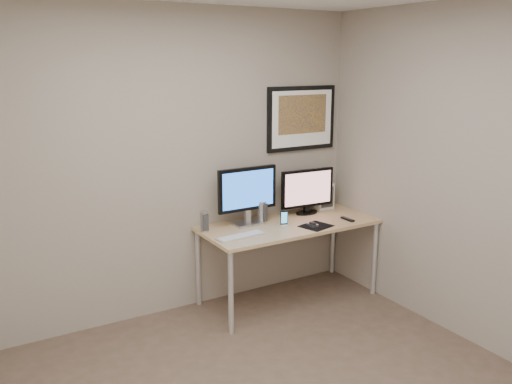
{
  "coord_description": "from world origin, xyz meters",
  "views": [
    {
      "loc": [
        -1.62,
        -2.5,
        2.15
      ],
      "look_at": [
        0.51,
        1.1,
        1.13
      ],
      "focal_mm": 38.0,
      "sensor_mm": 36.0,
      "label": 1
    }
  ],
  "objects_px": {
    "speaker_left": "(204,222)",
    "phone_dock": "(284,218)",
    "monitor_tv": "(307,190)",
    "speaker_right": "(262,212)",
    "desk": "(289,230)",
    "keyboard": "(241,236)",
    "fan_unit": "(324,196)",
    "framed_art": "(301,118)",
    "monitor_large": "(247,193)"
  },
  "relations": [
    {
      "from": "monitor_tv",
      "to": "desk",
      "type": "bearing_deg",
      "value": -147.69
    },
    {
      "from": "desk",
      "to": "framed_art",
      "type": "xyz_separation_m",
      "value": [
        0.35,
        0.33,
        0.96
      ]
    },
    {
      "from": "framed_art",
      "to": "speaker_left",
      "type": "xyz_separation_m",
      "value": [
        -1.11,
        -0.16,
        -0.81
      ]
    },
    {
      "from": "speaker_right",
      "to": "fan_unit",
      "type": "height_order",
      "value": "fan_unit"
    },
    {
      "from": "speaker_right",
      "to": "phone_dock",
      "type": "bearing_deg",
      "value": -84.11
    },
    {
      "from": "monitor_large",
      "to": "speaker_right",
      "type": "bearing_deg",
      "value": -4.28
    },
    {
      "from": "speaker_right",
      "to": "keyboard",
      "type": "height_order",
      "value": "speaker_right"
    },
    {
      "from": "speaker_left",
      "to": "speaker_right",
      "type": "relative_size",
      "value": 0.89
    },
    {
      "from": "speaker_left",
      "to": "phone_dock",
      "type": "height_order",
      "value": "speaker_left"
    },
    {
      "from": "speaker_left",
      "to": "phone_dock",
      "type": "relative_size",
      "value": 1.2
    },
    {
      "from": "desk",
      "to": "monitor_large",
      "type": "xyz_separation_m",
      "value": [
        -0.34,
        0.16,
        0.35
      ]
    },
    {
      "from": "keyboard",
      "to": "fan_unit",
      "type": "height_order",
      "value": "fan_unit"
    },
    {
      "from": "monitor_tv",
      "to": "fan_unit",
      "type": "distance_m",
      "value": 0.28
    },
    {
      "from": "desk",
      "to": "monitor_tv",
      "type": "distance_m",
      "value": 0.47
    },
    {
      "from": "desk",
      "to": "phone_dock",
      "type": "relative_size",
      "value": 11.11
    },
    {
      "from": "monitor_tv",
      "to": "phone_dock",
      "type": "distance_m",
      "value": 0.49
    },
    {
      "from": "monitor_large",
      "to": "speaker_right",
      "type": "relative_size",
      "value": 2.93
    },
    {
      "from": "monitor_large",
      "to": "desk",
      "type": "bearing_deg",
      "value": -26.01
    },
    {
      "from": "monitor_large",
      "to": "monitor_tv",
      "type": "relative_size",
      "value": 1.03
    },
    {
      "from": "desk",
      "to": "phone_dock",
      "type": "distance_m",
      "value": 0.17
    },
    {
      "from": "monitor_tv",
      "to": "speaker_right",
      "type": "height_order",
      "value": "monitor_tv"
    },
    {
      "from": "phone_dock",
      "to": "keyboard",
      "type": "bearing_deg",
      "value": -152.85
    },
    {
      "from": "monitor_tv",
      "to": "phone_dock",
      "type": "relative_size",
      "value": 3.82
    },
    {
      "from": "phone_dock",
      "to": "speaker_right",
      "type": "bearing_deg",
      "value": 136.89
    },
    {
      "from": "desk",
      "to": "speaker_right",
      "type": "bearing_deg",
      "value": 141.78
    },
    {
      "from": "monitor_large",
      "to": "monitor_tv",
      "type": "distance_m",
      "value": 0.66
    },
    {
      "from": "desk",
      "to": "fan_unit",
      "type": "distance_m",
      "value": 0.65
    },
    {
      "from": "desk",
      "to": "phone_dock",
      "type": "height_order",
      "value": "phone_dock"
    },
    {
      "from": "framed_art",
      "to": "phone_dock",
      "type": "xyz_separation_m",
      "value": [
        -0.44,
        -0.38,
        -0.82
      ]
    },
    {
      "from": "monitor_large",
      "to": "framed_art",
      "type": "bearing_deg",
      "value": 13.63
    },
    {
      "from": "desk",
      "to": "monitor_large",
      "type": "distance_m",
      "value": 0.51
    },
    {
      "from": "phone_dock",
      "to": "monitor_large",
      "type": "bearing_deg",
      "value": 158.78
    },
    {
      "from": "monitor_tv",
      "to": "speaker_left",
      "type": "xyz_separation_m",
      "value": [
        -1.08,
        -0.0,
        -0.14
      ]
    },
    {
      "from": "framed_art",
      "to": "speaker_right",
      "type": "relative_size",
      "value": 3.88
    },
    {
      "from": "framed_art",
      "to": "speaker_left",
      "type": "relative_size",
      "value": 4.35
    },
    {
      "from": "speaker_right",
      "to": "monitor_large",
      "type": "bearing_deg",
      "value": 154.37
    },
    {
      "from": "desk",
      "to": "phone_dock",
      "type": "bearing_deg",
      "value": -149.84
    },
    {
      "from": "monitor_large",
      "to": "speaker_left",
      "type": "relative_size",
      "value": 3.29
    },
    {
      "from": "monitor_large",
      "to": "phone_dock",
      "type": "relative_size",
      "value": 3.94
    },
    {
      "from": "framed_art",
      "to": "monitor_large",
      "type": "bearing_deg",
      "value": -166.12
    },
    {
      "from": "monitor_large",
      "to": "speaker_left",
      "type": "bearing_deg",
      "value": 178.2
    },
    {
      "from": "desk",
      "to": "speaker_left",
      "type": "xyz_separation_m",
      "value": [
        -0.76,
        0.17,
        0.15
      ]
    },
    {
      "from": "framed_art",
      "to": "speaker_right",
      "type": "height_order",
      "value": "framed_art"
    },
    {
      "from": "phone_dock",
      "to": "keyboard",
      "type": "relative_size",
      "value": 0.34
    },
    {
      "from": "framed_art",
      "to": "monitor_tv",
      "type": "height_order",
      "value": "framed_art"
    },
    {
      "from": "speaker_right",
      "to": "phone_dock",
      "type": "distance_m",
      "value": 0.23
    },
    {
      "from": "speaker_left",
      "to": "keyboard",
      "type": "height_order",
      "value": "speaker_left"
    },
    {
      "from": "monitor_tv",
      "to": "phone_dock",
      "type": "xyz_separation_m",
      "value": [
        -0.41,
        -0.23,
        -0.16
      ]
    },
    {
      "from": "keyboard",
      "to": "fan_unit",
      "type": "distance_m",
      "value": 1.19
    },
    {
      "from": "framed_art",
      "to": "monitor_large",
      "type": "relative_size",
      "value": 1.32
    }
  ]
}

